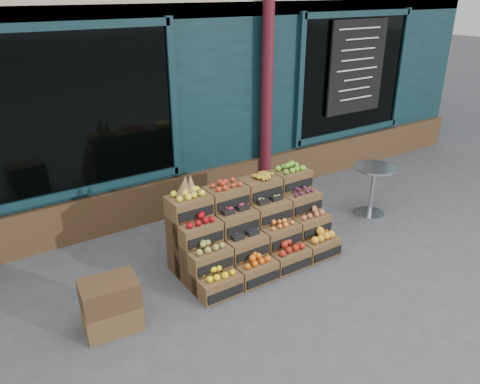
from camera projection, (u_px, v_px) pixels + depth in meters
ground at (285, 271)px, 5.72m from camera, size 60.00×60.00×0.00m
shop_facade at (117, 34)px, 8.65m from camera, size 12.00×6.24×4.80m
crate_display at (252, 231)px, 5.84m from camera, size 2.01×0.98×1.26m
spare_crates at (111, 305)px, 4.66m from camera, size 0.59×0.44×0.56m
bistro_table at (373, 185)px, 6.96m from camera, size 0.62×0.62×0.78m
shopkeeper at (59, 162)px, 6.50m from camera, size 0.76×0.55×1.91m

